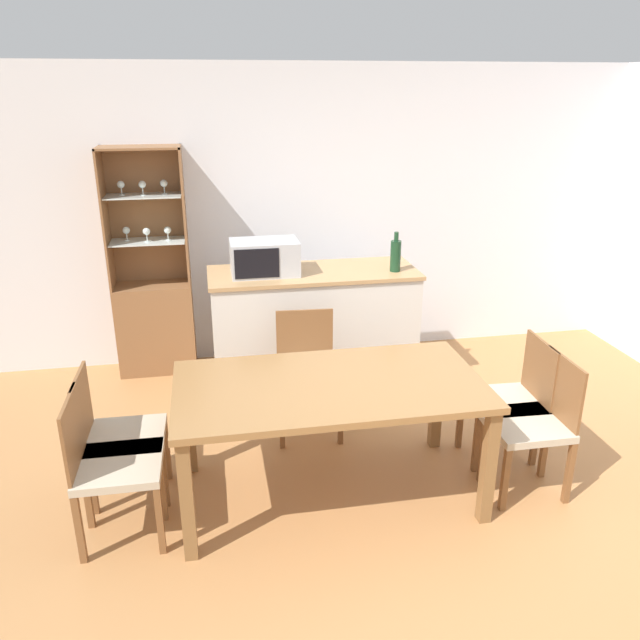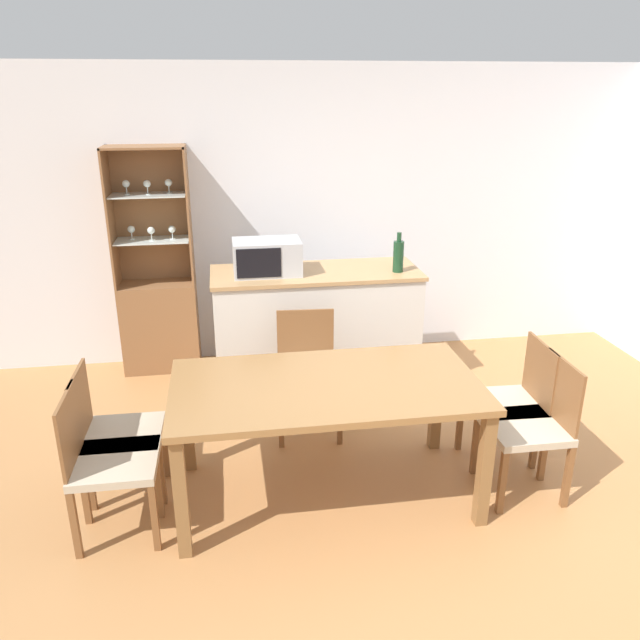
% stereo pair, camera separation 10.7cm
% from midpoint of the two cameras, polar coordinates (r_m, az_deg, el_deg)
% --- Properties ---
extents(ground_plane, '(18.00, 18.00, 0.00)m').
position_cam_midpoint_polar(ground_plane, '(3.85, 10.45, -17.62)').
color(ground_plane, '#B27A47').
extents(wall_back, '(6.80, 0.06, 2.55)m').
position_cam_midpoint_polar(wall_back, '(5.66, 1.90, 9.59)').
color(wall_back, silver).
rests_on(wall_back, ground_plane).
extents(kitchen_counter, '(1.65, 0.64, 0.99)m').
position_cam_midpoint_polar(kitchen_counter, '(5.10, -1.21, -0.81)').
color(kitchen_counter, silver).
rests_on(kitchen_counter, ground_plane).
extents(display_cabinet, '(0.65, 0.34, 1.92)m').
position_cam_midpoint_polar(display_cabinet, '(5.56, -15.42, 1.06)').
color(display_cabinet, brown).
rests_on(display_cabinet, ground_plane).
extents(dining_table, '(1.78, 0.94, 0.76)m').
position_cam_midpoint_polar(dining_table, '(3.64, 0.02, -6.97)').
color(dining_table, olive).
rests_on(dining_table, ground_plane).
extents(dining_chair_side_right_near, '(0.45, 0.45, 0.86)m').
position_cam_midpoint_polar(dining_chair_side_right_near, '(4.02, 18.12, -8.89)').
color(dining_chair_side_right_near, '#C1B299').
rests_on(dining_chair_side_right_near, ground_plane).
extents(dining_chair_side_left_far, '(0.46, 0.46, 0.86)m').
position_cam_midpoint_polar(dining_chair_side_left_far, '(3.88, -18.82, -10.11)').
color(dining_chair_side_left_far, '#C1B299').
rests_on(dining_chair_side_left_far, ground_plane).
extents(dining_chair_head_far, '(0.47, 0.47, 0.86)m').
position_cam_midpoint_polar(dining_chair_head_far, '(4.46, -1.85, -4.76)').
color(dining_chair_head_far, '#C1B299').
rests_on(dining_chair_head_far, ground_plane).
extents(dining_chair_side_left_near, '(0.45, 0.45, 0.86)m').
position_cam_midpoint_polar(dining_chair_side_left_near, '(3.64, -19.39, -12.36)').
color(dining_chair_side_left_near, '#C1B299').
rests_on(dining_chair_side_left_near, ground_plane).
extents(dining_chair_side_right_far, '(0.47, 0.47, 0.86)m').
position_cam_midpoint_polar(dining_chair_side_right_far, '(4.24, 16.36, -7.10)').
color(dining_chair_side_right_far, '#C1B299').
rests_on(dining_chair_side_right_far, ground_plane).
extents(microwave, '(0.52, 0.34, 0.26)m').
position_cam_midpoint_polar(microwave, '(4.85, -5.74, 5.71)').
color(microwave, '#B7BABF').
rests_on(microwave, kitchen_counter).
extents(wine_bottle, '(0.08, 0.08, 0.31)m').
position_cam_midpoint_polar(wine_bottle, '(4.93, 6.31, 5.91)').
color(wine_bottle, '#193D23').
rests_on(wine_bottle, kitchen_counter).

